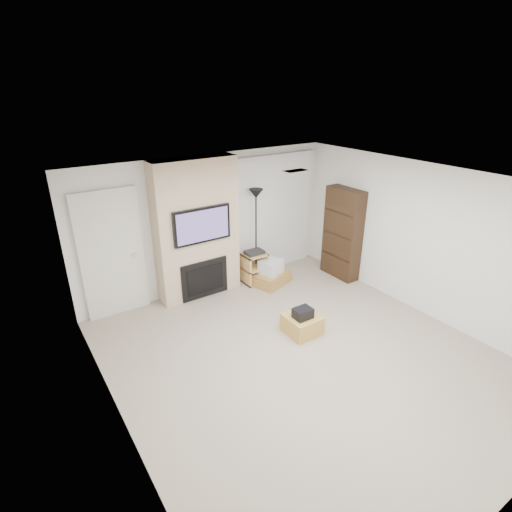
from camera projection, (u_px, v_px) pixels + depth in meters
floor at (302, 357)px, 5.75m from camera, size 5.00×5.50×0.00m
ceiling at (312, 186)px, 4.74m from camera, size 5.00×5.50×0.00m
wall_back at (209, 223)px, 7.34m from camera, size 5.00×0.00×2.50m
wall_left at (115, 343)px, 3.97m from camera, size 0.00×5.50×2.50m
wall_right at (424, 241)px, 6.52m from camera, size 0.00×5.50×2.50m
hvac_vent at (296, 171)px, 5.56m from camera, size 0.35×0.18×0.01m
ottoman at (302, 324)px, 6.25m from camera, size 0.51×0.51×0.30m
black_bag at (303, 313)px, 6.11m from camera, size 0.28×0.22×0.16m
fireplace_wall at (197, 231)px, 7.00m from camera, size 1.50×0.47×2.50m
entry_door at (112, 255)px, 6.47m from camera, size 1.02×0.11×2.14m
vertical_blinds at (272, 210)px, 8.00m from camera, size 1.98×0.10×2.37m
floor_lamp at (256, 209)px, 7.49m from camera, size 0.27×0.27×1.82m
av_stand at (254, 266)px, 7.77m from camera, size 0.45×0.38×0.66m
box_stack at (271, 274)px, 7.78m from camera, size 0.86×0.75×0.49m
bookshelf at (342, 234)px, 7.82m from camera, size 0.30×0.80×1.80m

